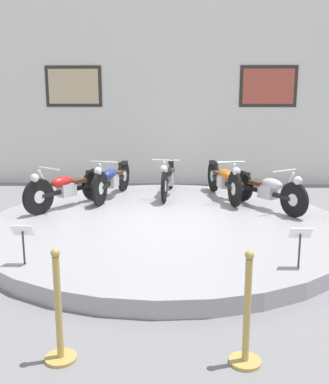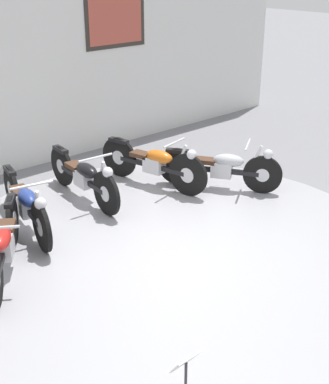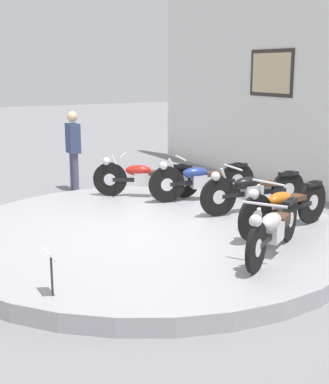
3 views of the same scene
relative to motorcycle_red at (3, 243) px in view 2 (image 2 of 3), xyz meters
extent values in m
plane|color=slate|center=(1.83, -0.80, -0.60)|extent=(60.00, 60.00, 0.00)
cylinder|color=#99999E|center=(1.83, -0.80, -0.49)|extent=(5.94, 5.94, 0.22)
cube|color=#2D2823|center=(4.23, 3.37, 1.85)|extent=(1.40, 0.02, 1.00)
cube|color=#B24C3D|center=(4.23, 3.36, 1.85)|extent=(1.24, 0.02, 0.84)
cylinder|color=black|center=(0.41, 0.59, -0.07)|extent=(0.41, 0.55, 0.63)
cylinder|color=silver|center=(0.41, 0.59, -0.07)|extent=(0.18, 0.22, 0.22)
cube|color=black|center=(0.02, 0.03, -0.07)|extent=(0.76, 1.06, 0.07)
cube|color=silver|center=(0.00, 0.00, -0.05)|extent=(0.35, 0.38, 0.24)
ellipsoid|color=red|center=(-0.06, -0.08, 0.11)|extent=(0.45, 0.52, 0.20)
cube|color=#472D1E|center=(0.15, 0.22, 0.07)|extent=(0.35, 0.38, 0.07)
cube|color=black|center=(0.41, 0.59, 0.20)|extent=(0.29, 0.35, 0.06)
cylinder|color=black|center=(0.58, 0.16, -0.06)|extent=(0.19, 0.65, 0.65)
cylinder|color=silver|center=(0.58, 0.16, -0.06)|extent=(0.11, 0.24, 0.23)
cylinder|color=black|center=(0.86, 1.49, -0.06)|extent=(0.19, 0.65, 0.65)
cylinder|color=silver|center=(0.86, 1.49, -0.06)|extent=(0.11, 0.24, 0.23)
cube|color=black|center=(0.72, 0.83, -0.06)|extent=(0.33, 1.23, 0.07)
cube|color=silver|center=(0.71, 0.79, -0.04)|extent=(0.26, 0.35, 0.24)
ellipsoid|color=navy|center=(0.69, 0.69, 0.12)|extent=(0.32, 0.52, 0.20)
cube|color=#472D1E|center=(0.77, 1.04, 0.08)|extent=(0.26, 0.35, 0.07)
cube|color=black|center=(0.86, 1.49, 0.22)|extent=(0.17, 0.37, 0.06)
cylinder|color=silver|center=(0.61, 0.31, 0.14)|extent=(0.10, 0.25, 0.54)
cylinder|color=silver|center=(0.64, 0.42, 0.40)|extent=(0.53, 0.14, 0.03)
sphere|color=silver|center=(0.57, 0.11, 0.28)|extent=(0.15, 0.15, 0.15)
cylinder|color=black|center=(1.78, 0.45, -0.06)|extent=(0.11, 0.65, 0.64)
cylinder|color=silver|center=(1.78, 0.45, -0.06)|extent=(0.08, 0.23, 0.23)
cylinder|color=black|center=(1.89, 1.80, -0.06)|extent=(0.11, 0.65, 0.64)
cylinder|color=silver|center=(1.89, 1.80, -0.06)|extent=(0.08, 0.23, 0.23)
cube|color=black|center=(1.83, 1.13, -0.06)|extent=(0.17, 1.24, 0.07)
cube|color=silver|center=(1.83, 1.09, -0.04)|extent=(0.23, 0.34, 0.24)
ellipsoid|color=black|center=(1.82, 0.99, 0.12)|extent=(0.26, 0.50, 0.20)
cube|color=#472D1E|center=(1.85, 1.34, 0.08)|extent=(0.23, 0.34, 0.07)
cube|color=black|center=(1.89, 1.80, 0.21)|extent=(0.13, 0.37, 0.06)
cylinder|color=silver|center=(1.79, 0.60, 0.14)|extent=(0.06, 0.25, 0.54)
cylinder|color=silver|center=(1.80, 0.71, 0.40)|extent=(0.54, 0.08, 0.03)
sphere|color=silver|center=(1.77, 0.39, 0.28)|extent=(0.15, 0.15, 0.15)
cylinder|color=black|center=(3.09, 0.17, -0.05)|extent=(0.20, 0.67, 0.67)
cylinder|color=silver|center=(3.09, 0.17, -0.05)|extent=(0.11, 0.24, 0.23)
cylinder|color=black|center=(2.79, 1.48, -0.05)|extent=(0.20, 0.67, 0.67)
cylinder|color=silver|center=(2.79, 1.48, -0.05)|extent=(0.11, 0.24, 0.23)
cube|color=black|center=(2.94, 0.83, -0.05)|extent=(0.34, 1.23, 0.07)
cube|color=silver|center=(2.95, 0.79, -0.03)|extent=(0.27, 0.36, 0.24)
ellipsoid|color=#D16619|center=(2.97, 0.69, 0.13)|extent=(0.32, 0.52, 0.20)
cube|color=#472D1E|center=(2.89, 1.04, 0.09)|extent=(0.27, 0.36, 0.07)
cube|color=black|center=(2.79, 1.48, 0.24)|extent=(0.18, 0.37, 0.06)
cylinder|color=silver|center=(3.06, 0.31, 0.15)|extent=(0.10, 0.25, 0.54)
cylinder|color=silver|center=(3.03, 0.42, 0.41)|extent=(0.53, 0.15, 0.03)
sphere|color=silver|center=(3.10, 0.11, 0.29)|extent=(0.15, 0.15, 0.15)
cylinder|color=black|center=(4.00, -0.53, -0.08)|extent=(0.37, 0.54, 0.60)
cylinder|color=silver|center=(4.00, -0.53, -0.08)|extent=(0.17, 0.21, 0.21)
cylinder|color=black|center=(3.28, 0.60, -0.08)|extent=(0.37, 0.54, 0.60)
cylinder|color=silver|center=(3.28, 0.60, -0.08)|extent=(0.17, 0.21, 0.21)
cube|color=black|center=(3.64, 0.03, -0.08)|extent=(0.73, 1.09, 0.07)
cube|color=silver|center=(3.66, 0.00, -0.06)|extent=(0.34, 0.38, 0.24)
ellipsoid|color=#B2B5BA|center=(3.71, -0.08, 0.10)|extent=(0.44, 0.52, 0.20)
cube|color=#472D1E|center=(3.52, 0.22, 0.06)|extent=(0.34, 0.38, 0.07)
cube|color=black|center=(3.28, 0.60, 0.17)|extent=(0.28, 0.36, 0.06)
cylinder|color=silver|center=(3.92, -0.41, 0.12)|extent=(0.17, 0.24, 0.54)
cylinder|color=silver|center=(3.86, -0.32, 0.38)|extent=(0.47, 0.32, 0.03)
sphere|color=silver|center=(4.03, -0.59, 0.26)|extent=(0.15, 0.15, 0.15)
cylinder|color=#333338|center=(0.16, -2.82, -0.17)|extent=(0.02, 0.02, 0.42)
cube|color=white|center=(0.16, -2.82, 0.05)|extent=(0.26, 0.11, 0.15)
camera|label=1|loc=(2.05, -7.97, 1.67)|focal=42.00mm
camera|label=2|loc=(-2.18, -5.17, 2.99)|focal=50.00mm
camera|label=3|loc=(8.66, -4.29, 1.95)|focal=50.00mm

